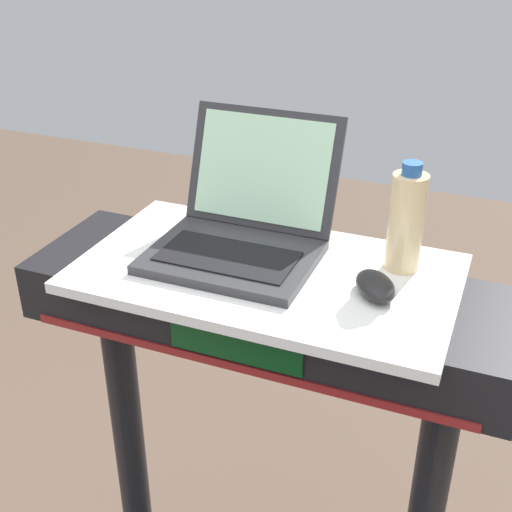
{
  "coord_description": "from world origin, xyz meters",
  "views": [
    {
      "loc": [
        0.38,
        -0.29,
        1.74
      ],
      "look_at": [
        0.0,
        0.65,
        1.19
      ],
      "focal_mm": 47.64,
      "sensor_mm": 36.0,
      "label": 1
    }
  ],
  "objects": [
    {
      "name": "desk_board",
      "position": [
        0.0,
        0.7,
        1.13
      ],
      "size": [
        0.67,
        0.39,
        0.02
      ],
      "primitive_type": "cube",
      "color": "white",
      "rests_on": "treadmill_base"
    },
    {
      "name": "laptop",
      "position": [
        -0.07,
        0.75,
        1.19
      ],
      "size": [
        0.3,
        0.31,
        0.23
      ],
      "rotation": [
        0.0,
        0.0,
        0.04
      ],
      "color": "#2D2D30",
      "rests_on": "desk_board"
    },
    {
      "name": "computer_mouse",
      "position": [
        0.2,
        0.68,
        1.16
      ],
      "size": [
        0.1,
        0.12,
        0.03
      ],
      "primitive_type": "ellipsoid",
      "rotation": [
        0.0,
        0.0,
        0.57
      ],
      "color": "black",
      "rests_on": "desk_board"
    },
    {
      "name": "water_bottle",
      "position": [
        0.22,
        0.8,
        1.23
      ],
      "size": [
        0.06,
        0.06,
        0.2
      ],
      "color": "beige",
      "rests_on": "desk_board"
    }
  ]
}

